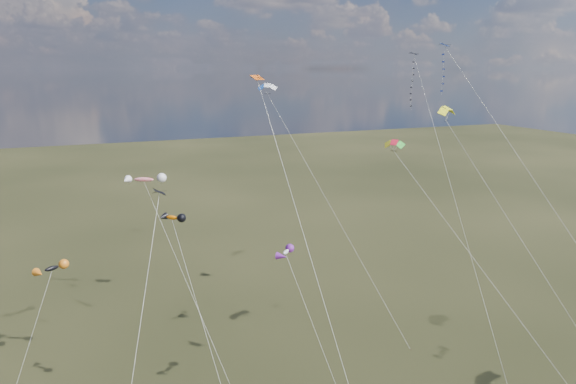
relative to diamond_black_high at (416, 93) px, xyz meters
name	(u,v)px	position (x,y,z in m)	size (l,w,h in m)	color
diamond_black_high	(416,93)	(0.00, 0.00, 0.00)	(4.26, 24.18, 32.17)	black
diamond_navy_tall	(460,92)	(-4.02, -12.77, 0.67)	(12.32, 23.30, 32.63)	#0D1A46
diamond_black_mid	(141,317)	(-36.52, -23.67, -12.02)	(7.74, 16.98, 22.05)	black
diamond_orange_center	(302,227)	(-25.89, -24.06, -7.35)	(4.36, 16.37, 29.73)	#CF510F
parafoil_yellow	(448,109)	(-3.22, -10.05, -1.18)	(9.88, 19.23, 26.83)	yellow
parafoil_blue_white	(268,87)	(-17.11, 6.66, 0.76)	(11.15, 19.75, 28.75)	blue
parafoil_tricolor	(396,145)	(-11.76, -13.62, -4.02)	(12.43, 17.85, 23.95)	yellow
novelty_black_orange	(52,269)	(-42.98, 0.55, -16.93)	(5.79, 6.84, 10.87)	black
novelty_orange_black	(172,219)	(-32.07, -9.25, -10.15)	(3.70, 15.60, 17.65)	orange
novelty_white_purple	(286,253)	(-22.44, -12.61, -13.55)	(3.92, 9.77, 14.20)	silver
novelty_redwhite_stripe	(144,180)	(-33.58, -2.51, -7.83)	(7.90, 16.18, 20.03)	red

